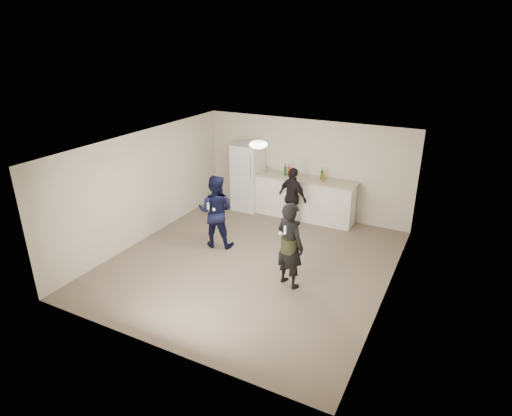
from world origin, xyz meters
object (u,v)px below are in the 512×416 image
at_px(shaker, 267,169).
at_px(man, 216,211).
at_px(counter, 303,199).
at_px(fridge, 248,177).
at_px(spectator, 293,197).
at_px(woman, 290,245).

xyz_separation_m(shaker, man, (-0.12, -2.32, -0.35)).
height_order(counter, man, man).
bearing_deg(fridge, spectator, -17.65).
bearing_deg(man, spectator, -137.38).
bearing_deg(shaker, man, -93.07).
xyz_separation_m(woman, spectator, (-1.02, 2.57, -0.10)).
xyz_separation_m(counter, spectator, (-0.08, -0.55, 0.22)).
distance_m(fridge, shaker, 0.61).
distance_m(counter, woman, 3.27).
xyz_separation_m(fridge, woman, (2.52, -3.05, -0.06)).
bearing_deg(woman, man, 0.89).
distance_m(shaker, spectator, 1.18).
relative_size(fridge, man, 1.09).
height_order(counter, fridge, fridge).
bearing_deg(counter, spectator, -97.85).
height_order(fridge, spectator, fridge).
xyz_separation_m(shaker, woman, (1.98, -3.09, -0.33)).
relative_size(man, spectator, 1.11).
bearing_deg(spectator, man, 79.70).
xyz_separation_m(counter, man, (-1.17, -2.34, 0.30)).
relative_size(counter, fridge, 1.44).
bearing_deg(shaker, woman, -57.35).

